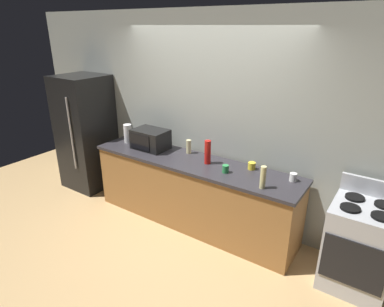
# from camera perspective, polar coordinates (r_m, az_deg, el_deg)

# --- Properties ---
(ground_plane) EXTENTS (8.00, 8.00, 0.00)m
(ground_plane) POSITION_cam_1_polar(r_m,az_deg,el_deg) (4.25, -3.14, -14.32)
(ground_plane) COLOR tan
(back_wall) EXTENTS (6.40, 0.10, 2.70)m
(back_wall) POSITION_cam_1_polar(r_m,az_deg,el_deg) (4.27, 3.12, 6.06)
(back_wall) COLOR #9EA399
(back_wall) RESTS_ON ground_plane
(counter_run) EXTENTS (2.84, 0.64, 0.90)m
(counter_run) POSITION_cam_1_polar(r_m,az_deg,el_deg) (4.28, -0.00, -6.83)
(counter_run) COLOR #9E6B38
(counter_run) RESTS_ON ground_plane
(refrigerator) EXTENTS (0.72, 0.73, 1.80)m
(refrigerator) POSITION_cam_1_polar(r_m,az_deg,el_deg) (5.44, -18.17, 3.52)
(refrigerator) COLOR black
(refrigerator) RESTS_ON ground_plane
(stove_range) EXTENTS (0.60, 0.61, 1.08)m
(stove_range) POSITION_cam_1_polar(r_m,az_deg,el_deg) (3.72, 27.29, -14.29)
(stove_range) COLOR #B7BABF
(stove_range) RESTS_ON ground_plane
(microwave) EXTENTS (0.48, 0.35, 0.27)m
(microwave) POSITION_cam_1_polar(r_m,az_deg,el_deg) (4.50, -7.35, 2.53)
(microwave) COLOR black
(microwave) RESTS_ON counter_run
(paper_towel_roll) EXTENTS (0.12, 0.12, 0.27)m
(paper_towel_roll) POSITION_cam_1_polar(r_m,az_deg,el_deg) (4.78, -11.24, 3.47)
(paper_towel_roll) COLOR white
(paper_towel_roll) RESTS_ON counter_run
(bottle_vinegar) EXTENTS (0.06, 0.06, 0.25)m
(bottle_vinegar) POSITION_cam_1_polar(r_m,az_deg,el_deg) (3.45, 12.41, -4.14)
(bottle_vinegar) COLOR beige
(bottle_vinegar) RESTS_ON counter_run
(bottle_hot_sauce) EXTENTS (0.08, 0.08, 0.30)m
(bottle_hot_sauce) POSITION_cam_1_polar(r_m,az_deg,el_deg) (3.96, 2.78, 0.24)
(bottle_hot_sauce) COLOR red
(bottle_hot_sauce) RESTS_ON counter_run
(bottle_hand_soap) EXTENTS (0.07, 0.07, 0.18)m
(bottle_hand_soap) POSITION_cam_1_polar(r_m,az_deg,el_deg) (4.30, -0.58, 1.22)
(bottle_hand_soap) COLOR beige
(bottle_hand_soap) RESTS_ON counter_run
(mug_yellow) EXTENTS (0.09, 0.09, 0.09)m
(mug_yellow) POSITION_cam_1_polar(r_m,az_deg,el_deg) (3.90, 10.49, -2.15)
(mug_yellow) COLOR yellow
(mug_yellow) RESTS_ON counter_run
(mug_green) EXTENTS (0.08, 0.08, 0.09)m
(mug_green) POSITION_cam_1_polar(r_m,az_deg,el_deg) (3.77, 5.93, -2.71)
(mug_green) COLOR #2D8C47
(mug_green) RESTS_ON counter_run
(mug_white) EXTENTS (0.08, 0.08, 0.09)m
(mug_white) POSITION_cam_1_polar(r_m,az_deg,el_deg) (3.72, 17.42, -4.01)
(mug_white) COLOR white
(mug_white) RESTS_ON counter_run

